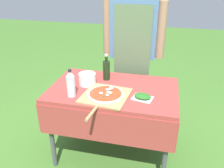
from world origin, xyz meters
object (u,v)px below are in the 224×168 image
object	(u,v)px
pizza_on_peel	(105,95)
mixing_tub	(87,79)
water_bottle	(71,84)
herb_container	(143,96)
person_cook	(133,42)
prep_table	(113,97)
oil_bottle	(106,70)

from	to	relation	value
pizza_on_peel	mixing_tub	world-z (taller)	mixing_tub
water_bottle	herb_container	bearing A→B (deg)	8.61
person_cook	water_bottle	world-z (taller)	person_cook
pizza_on_peel	herb_container	world-z (taller)	pizza_on_peel
person_cook	herb_container	world-z (taller)	person_cook
water_bottle	herb_container	xyz separation A→B (m)	(0.58, 0.09, -0.09)
prep_table	herb_container	distance (m)	0.32
herb_container	mixing_tub	bearing A→B (deg)	163.99
herb_container	person_cook	bearing A→B (deg)	105.27
prep_table	water_bottle	world-z (taller)	water_bottle
prep_table	water_bottle	xyz separation A→B (m)	(-0.31, -0.21, 0.20)
person_cook	herb_container	bearing A→B (deg)	103.23
person_cook	mixing_tub	xyz separation A→B (m)	(-0.33, -0.55, -0.21)
oil_bottle	water_bottle	bearing A→B (deg)	-117.63
oil_bottle	mixing_tub	xyz separation A→B (m)	(-0.14, -0.15, -0.05)
pizza_on_peel	water_bottle	size ratio (longest dim) A/B	2.47
prep_table	person_cook	bearing A→B (deg)	81.84
person_cook	mixing_tub	world-z (taller)	person_cook
prep_table	oil_bottle	size ratio (longest dim) A/B	4.55
oil_bottle	herb_container	distance (m)	0.49
oil_bottle	prep_table	bearing A→B (deg)	-58.05
pizza_on_peel	oil_bottle	size ratio (longest dim) A/B	2.34
person_cook	herb_container	xyz separation A→B (m)	(0.19, -0.70, -0.25)
person_cook	oil_bottle	world-z (taller)	person_cook
oil_bottle	mixing_tub	world-z (taller)	oil_bottle
person_cook	herb_container	size ratio (longest dim) A/B	9.30
water_bottle	herb_container	size ratio (longest dim) A/B	1.29
oil_bottle	herb_container	world-z (taller)	oil_bottle
water_bottle	herb_container	world-z (taller)	water_bottle
oil_bottle	water_bottle	xyz separation A→B (m)	(-0.20, -0.38, 0.01)
person_cook	water_bottle	size ratio (longest dim) A/B	7.19
herb_container	pizza_on_peel	bearing A→B (deg)	-172.91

